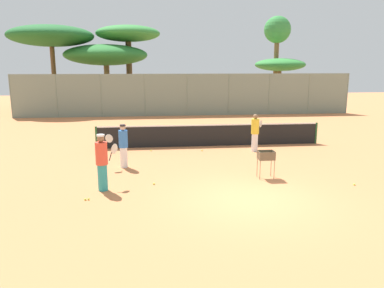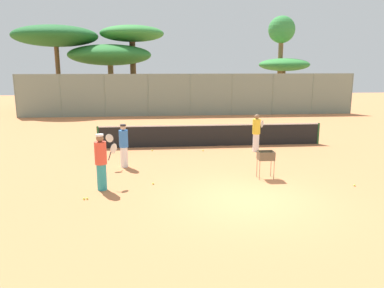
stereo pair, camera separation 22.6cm
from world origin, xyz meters
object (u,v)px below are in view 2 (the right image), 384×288
(player_red_cap, at_px, (101,161))
(parked_car, at_px, (228,103))
(player_white_outfit, at_px, (256,132))
(ball_cart, at_px, (266,158))
(tennis_net, at_px, (211,135))
(player_yellow_shirt, at_px, (123,145))

(player_red_cap, height_order, parked_car, player_red_cap)
(player_white_outfit, height_order, ball_cart, player_white_outfit)
(tennis_net, relative_size, player_yellow_shirt, 6.52)
(tennis_net, distance_m, player_yellow_shirt, 5.25)
(player_yellow_shirt, distance_m, ball_cart, 5.45)
(tennis_net, bearing_deg, player_white_outfit, -35.00)
(player_red_cap, xyz_separation_m, ball_cart, (5.55, 0.73, -0.20))
(player_white_outfit, height_order, parked_car, player_white_outfit)
(tennis_net, bearing_deg, player_yellow_shirt, -138.72)
(player_white_outfit, bearing_deg, ball_cart, -146.89)
(parked_car, bearing_deg, tennis_net, -104.07)
(player_yellow_shirt, bearing_deg, ball_cart, 145.78)
(tennis_net, xyz_separation_m, parked_car, (3.53, 14.09, 0.10))
(player_white_outfit, relative_size, player_red_cap, 0.95)
(player_yellow_shirt, relative_size, parked_car, 0.40)
(player_yellow_shirt, bearing_deg, parked_car, -126.17)
(ball_cart, bearing_deg, parked_car, 83.01)
(player_white_outfit, relative_size, parked_car, 0.41)
(player_yellow_shirt, bearing_deg, player_white_outfit, -172.99)
(tennis_net, bearing_deg, player_red_cap, -125.67)
(player_white_outfit, height_order, player_red_cap, player_red_cap)
(player_yellow_shirt, xyz_separation_m, parked_car, (7.47, 17.54, -0.21))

